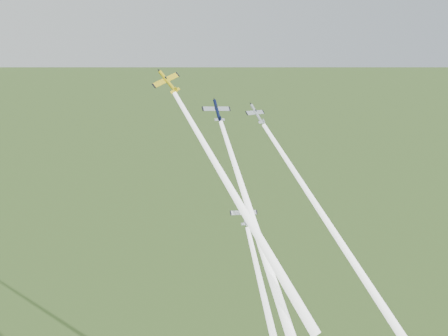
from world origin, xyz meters
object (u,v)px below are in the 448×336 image
plane_navy (217,110)px  plane_silver_right (257,114)px  plane_silver_low (244,214)px  plane_yellow (168,81)px

plane_navy → plane_silver_right: bearing=-10.0°
plane_silver_low → plane_navy: bearing=97.5°
plane_yellow → plane_silver_low: (11.92, -14.52, -29.09)m
plane_navy → plane_yellow: bearing=-175.8°
plane_yellow → plane_navy: (12.51, 0.25, -7.82)m
plane_navy → plane_silver_low: bearing=-89.2°
plane_yellow → plane_silver_low: bearing=-69.5°
plane_yellow → plane_silver_right: size_ratio=1.09×
plane_yellow → plane_navy: size_ratio=1.04×
plane_navy → plane_silver_low: plane_navy is taller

